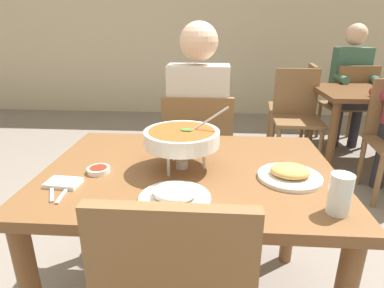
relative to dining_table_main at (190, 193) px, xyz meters
name	(u,v)px	position (x,y,z in m)	size (l,w,h in m)	color
cafe_rear_partition	(210,10)	(0.00, 3.75, 0.88)	(10.00, 0.10, 3.00)	beige
dining_table_main	(190,193)	(0.00, 0.00, 0.00)	(1.18, 0.85, 0.73)	brown
chair_diner_main	(198,154)	(0.00, 0.71, -0.11)	(0.44, 0.44, 0.90)	brown
diner_main	(199,117)	(0.00, 0.74, 0.13)	(0.40, 0.45, 1.31)	#2D2D38
curry_bowl	(182,138)	(-0.03, 0.00, 0.24)	(0.33, 0.30, 0.26)	silver
rice_plate	(175,195)	(-0.03, -0.26, 0.13)	(0.24, 0.24, 0.06)	white
appetizer_plate	(290,174)	(0.39, -0.07, 0.13)	(0.24, 0.24, 0.06)	white
sauce_dish	(99,170)	(-0.36, -0.07, 0.12)	(0.09, 0.09, 0.02)	white
napkin_folded	(64,183)	(-0.45, -0.18, 0.12)	(0.12, 0.08, 0.02)	white
fork_utensil	(52,190)	(-0.47, -0.23, 0.12)	(0.01, 0.17, 0.01)	silver
spoon_utensil	(66,191)	(-0.42, -0.23, 0.12)	(0.01, 0.17, 0.01)	silver
drink_glass	(340,196)	(0.48, -0.30, 0.17)	(0.07, 0.07, 0.13)	silver
dining_table_far	(372,104)	(1.55, 1.81, -0.02)	(1.00, 0.80, 0.73)	brown
chair_bg_middle	(349,101)	(1.57, 2.36, -0.11)	(0.47, 0.47, 0.90)	brown
chair_bg_right	(296,111)	(0.89, 1.89, -0.11)	(0.46, 0.46, 0.90)	brown
chair_bg_corner	(299,101)	(1.02, 2.32, -0.11)	(0.49, 0.49, 0.90)	brown
patron_bg_middle	(350,79)	(1.56, 2.40, 0.13)	(0.40, 0.45, 1.31)	#2D2D38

